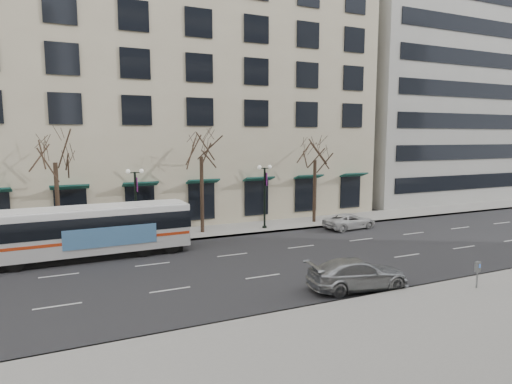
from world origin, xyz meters
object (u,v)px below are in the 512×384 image
tree_far_left (54,148)px  lamp_post_left (136,201)px  silver_car (358,274)px  white_pickup (350,221)px  lamp_post_right (265,193)px  tree_far_right (315,149)px  tree_far_mid (201,144)px  city_bus (93,230)px  pay_station (478,269)px

tree_far_left → lamp_post_left: tree_far_left is taller
silver_car → white_pickup: silver_car is taller
lamp_post_right → tree_far_left: bearing=177.7°
tree_far_right → lamp_post_left: (-14.99, -0.60, -3.48)m
lamp_post_left → white_pickup: lamp_post_left is taller
tree_far_mid → silver_car: size_ratio=1.68×
tree_far_right → silver_car: bearing=-113.9°
tree_far_mid → lamp_post_left: size_ratio=1.64×
lamp_post_left → city_bus: lamp_post_left is taller
silver_car → city_bus: bearing=54.0°
tree_far_left → pay_station: (18.56, -17.26, -5.61)m
white_pickup → silver_car: bearing=139.5°
tree_far_right → lamp_post_right: size_ratio=1.55×
tree_far_right → white_pickup: (1.52, -3.00, -5.80)m
tree_far_mid → lamp_post_right: 6.41m
city_bus → pay_station: bearing=-41.1°
lamp_post_right → pay_station: (3.56, -16.66, -1.85)m
lamp_post_left → silver_car: (8.49, -14.05, -2.21)m
city_bus → tree_far_left: bearing=117.2°
tree_far_right → lamp_post_left: tree_far_right is taller
tree_far_mid → tree_far_left: bearing=-180.0°
lamp_post_left → pay_station: size_ratio=4.00×
lamp_post_right → city_bus: (-13.04, -2.99, -1.20)m
tree_far_mid → pay_station: (8.56, -17.26, -5.81)m
city_bus → pay_station: city_bus is taller
tree_far_left → lamp_post_left: size_ratio=1.60×
tree_far_left → lamp_post_left: bearing=-6.8°
white_pickup → tree_far_mid: bearing=69.5°
lamp_post_right → tree_far_mid: bearing=173.2°
lamp_post_left → tree_far_mid: bearing=6.9°
city_bus → white_pickup: city_bus is taller
lamp_post_right → pay_station: 17.14m
tree_far_left → pay_station: size_ratio=6.40×
tree_far_right → lamp_post_right: (-4.99, -0.60, -3.48)m
silver_car → white_pickup: bearing=-26.8°
tree_far_mid → pay_station: bearing=-63.6°
tree_far_mid → lamp_post_right: bearing=-6.8°
tree_far_mid → tree_far_right: (10.00, -0.00, -0.48)m
lamp_post_left → city_bus: 4.42m
tree_far_right → pay_station: (-1.44, -17.26, -5.33)m
tree_far_right → lamp_post_left: size_ratio=1.55×
tree_far_left → lamp_post_right: size_ratio=1.60×
tree_far_mid → city_bus: size_ratio=0.72×
city_bus → silver_car: 16.01m
lamp_post_left → silver_car: 16.56m
lamp_post_left → pay_station: bearing=-50.9°
lamp_post_left → city_bus: bearing=-135.5°
pay_station → tree_far_mid: bearing=104.2°
lamp_post_right → silver_car: lamp_post_right is taller
tree_far_left → tree_far_right: 20.00m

